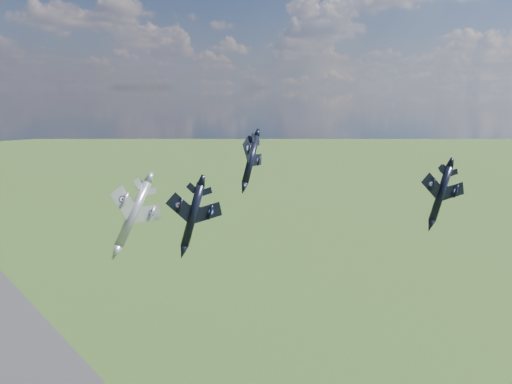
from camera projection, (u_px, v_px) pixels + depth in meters
jet_lead_navy at (193, 215)px, 81.50m from camera, size 14.15×16.69×5.83m
jet_right_navy at (441, 194)px, 82.34m from camera, size 13.76×15.53×5.14m
jet_high_navy at (251, 160)px, 114.94m from camera, size 17.54×19.77×9.00m
jet_left_silver at (133, 214)px, 76.94m from camera, size 12.06×15.79×8.20m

